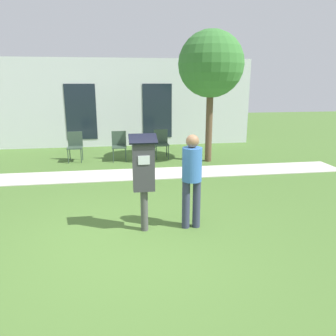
{
  "coord_description": "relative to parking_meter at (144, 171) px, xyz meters",
  "views": [
    {
      "loc": [
        -0.07,
        -4.56,
        2.39
      ],
      "look_at": [
        0.69,
        0.43,
        1.05
      ],
      "focal_mm": 35.0,
      "sensor_mm": 36.0,
      "label": 1
    }
  ],
  "objects": [
    {
      "name": "outdoor_chair_left",
      "position": [
        -1.7,
        5.16,
        -0.49
      ],
      "size": [
        0.44,
        0.44,
        0.9
      ],
      "rotation": [
        0.0,
        0.0,
        0.22
      ],
      "color": "#334738",
      "rests_on": "ground"
    },
    {
      "name": "building_facade",
      "position": [
        -0.3,
        7.5,
        0.58
      ],
      "size": [
        10.0,
        0.26,
        3.2
      ],
      "color": "silver",
      "rests_on": "ground"
    },
    {
      "name": "sidewalk",
      "position": [
        -0.3,
        3.35,
        -1.01
      ],
      "size": [
        12.0,
        1.1,
        0.02
      ],
      "color": "beige",
      "rests_on": "ground"
    },
    {
      "name": "tree",
      "position": [
        2.33,
        4.54,
        1.83
      ],
      "size": [
        1.9,
        1.9,
        3.82
      ],
      "color": "brown",
      "rests_on": "ground"
    },
    {
      "name": "parking_meter",
      "position": [
        0.0,
        0.0,
        0.0
      ],
      "size": [
        0.44,
        0.31,
        1.59
      ],
      "color": "#4C4C4C",
      "rests_on": "ground"
    },
    {
      "name": "ground_plane",
      "position": [
        -0.3,
        -0.43,
        -1.02
      ],
      "size": [
        40.0,
        40.0,
        0.0
      ],
      "primitive_type": "plane",
      "color": "#476B2D"
    },
    {
      "name": "outdoor_chair_right",
      "position": [
        0.97,
        5.23,
        -0.49
      ],
      "size": [
        0.44,
        0.44,
        0.9
      ],
      "rotation": [
        0.0,
        0.0,
        -0.34
      ],
      "color": "#334738",
      "rests_on": "ground"
    },
    {
      "name": "person_standing",
      "position": [
        0.78,
        -0.0,
        -0.09
      ],
      "size": [
        0.32,
        0.32,
        1.58
      ],
      "rotation": [
        0.0,
        0.0,
        0.57
      ],
      "color": "#333851",
      "rests_on": "ground"
    },
    {
      "name": "outdoor_chair_middle",
      "position": [
        -0.37,
        5.08,
        -0.49
      ],
      "size": [
        0.44,
        0.44,
        0.9
      ],
      "rotation": [
        0.0,
        0.0,
        -0.23
      ],
      "color": "#334738",
      "rests_on": "ground"
    }
  ]
}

